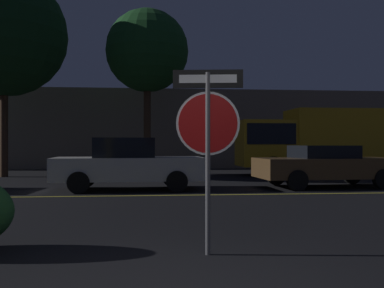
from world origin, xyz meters
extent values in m
cube|color=gold|center=(0.00, 7.68, 0.00)|extent=(40.69, 0.12, 0.01)
cylinder|color=#4C4C51|center=(0.46, 1.69, 1.10)|extent=(0.06, 0.06, 2.20)
cylinder|color=white|center=(0.46, 1.69, 1.58)|extent=(0.76, 0.12, 0.77)
cylinder|color=#B71414|center=(0.46, 1.69, 1.58)|extent=(0.71, 0.12, 0.71)
cube|color=black|center=(0.46, 1.69, 2.12)|extent=(0.84, 0.14, 0.22)
cube|color=white|center=(0.46, 1.69, 2.12)|extent=(0.69, 0.13, 0.10)
cube|color=silver|center=(-0.88, 9.16, 0.62)|extent=(4.34, 1.92, 0.65)
cube|color=black|center=(-1.01, 9.15, 1.23)|extent=(1.77, 1.57, 0.57)
cylinder|color=black|center=(0.41, 10.04, 0.30)|extent=(0.61, 0.22, 0.60)
cylinder|color=black|center=(0.48, 8.38, 0.30)|extent=(0.61, 0.22, 0.60)
cylinder|color=black|center=(-2.24, 9.93, 0.30)|extent=(0.61, 0.22, 0.60)
cylinder|color=black|center=(-2.17, 8.27, 0.30)|extent=(0.61, 0.22, 0.60)
sphere|color=#F4EFCC|center=(1.26, 9.78, 0.66)|extent=(0.14, 0.14, 0.14)
sphere|color=#F4EFCC|center=(1.31, 8.71, 0.66)|extent=(0.14, 0.14, 0.14)
cube|color=brown|center=(5.19, 9.37, 0.60)|extent=(4.41, 2.10, 0.60)
cube|color=black|center=(5.06, 9.36, 1.10)|extent=(1.82, 1.68, 0.39)
cylinder|color=black|center=(6.47, 10.33, 0.30)|extent=(0.61, 0.24, 0.60)
cylinder|color=black|center=(6.58, 8.58, 0.30)|extent=(0.61, 0.24, 0.60)
cylinder|color=black|center=(3.80, 10.16, 0.30)|extent=(0.61, 0.24, 0.60)
cylinder|color=black|center=(3.92, 8.41, 0.30)|extent=(0.61, 0.24, 0.60)
sphere|color=#F4EFCC|center=(7.33, 10.07, 0.63)|extent=(0.14, 0.14, 0.14)
cube|color=gold|center=(4.59, 14.38, 1.37)|extent=(2.24, 2.01, 1.93)
cube|color=black|center=(4.59, 14.38, 1.75)|extent=(2.02, 2.05, 0.85)
cube|color=gold|center=(7.53, 14.38, 1.61)|extent=(3.65, 2.14, 2.42)
cylinder|color=black|center=(4.65, 13.36, 0.42)|extent=(0.84, 0.28, 0.84)
cylinder|color=black|center=(4.65, 15.41, 0.42)|extent=(0.84, 0.28, 0.84)
cylinder|color=black|center=(8.18, 13.36, 0.42)|extent=(0.84, 0.28, 0.84)
cylinder|color=black|center=(8.18, 15.40, 0.42)|extent=(0.84, 0.28, 0.84)
cylinder|color=#422D1E|center=(-6.21, 14.59, 2.00)|extent=(0.32, 0.32, 3.99)
sphere|color=#143819|center=(-6.21, 14.59, 5.81)|extent=(5.06, 5.06, 5.06)
cylinder|color=#422D1E|center=(-0.42, 15.77, 2.09)|extent=(0.32, 0.32, 4.19)
sphere|color=#19471E|center=(-0.42, 15.77, 5.52)|extent=(3.69, 3.69, 3.69)
cube|color=#7A6B5B|center=(0.61, 21.67, 2.16)|extent=(28.44, 4.25, 4.33)
camera|label=1|loc=(-0.21, -3.42, 1.33)|focal=40.00mm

